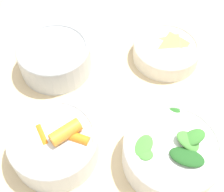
# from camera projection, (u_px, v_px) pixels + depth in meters

# --- Properties ---
(dining_table) EXTENTS (1.21, 0.98, 0.73)m
(dining_table) POSITION_uv_depth(u_px,v_px,m) (95.00, 134.00, 0.72)
(dining_table) COLOR beige
(dining_table) RESTS_ON ground_plane
(bowl_carrots) EXTENTS (0.16, 0.16, 0.08)m
(bowl_carrots) POSITION_uv_depth(u_px,v_px,m) (55.00, 144.00, 0.55)
(bowl_carrots) COLOR silver
(bowl_carrots) RESTS_ON dining_table
(bowl_greens) EXTENTS (0.17, 0.17, 0.08)m
(bowl_greens) POSITION_uv_depth(u_px,v_px,m) (171.00, 151.00, 0.54)
(bowl_greens) COLOR white
(bowl_greens) RESTS_ON dining_table
(bowl_beans_hotdog) EXTENTS (0.16, 0.16, 0.07)m
(bowl_beans_hotdog) POSITION_uv_depth(u_px,v_px,m) (55.00, 58.00, 0.68)
(bowl_beans_hotdog) COLOR silver
(bowl_beans_hotdog) RESTS_ON dining_table
(bowl_cookies) EXTENTS (0.15, 0.15, 0.05)m
(bowl_cookies) POSITION_uv_depth(u_px,v_px,m) (166.00, 51.00, 0.70)
(bowl_cookies) COLOR silver
(bowl_cookies) RESTS_ON dining_table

